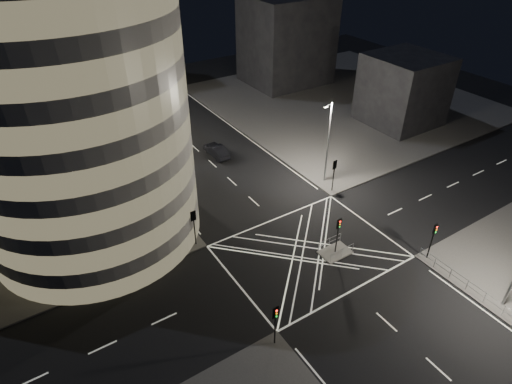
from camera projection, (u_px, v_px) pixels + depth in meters
ground at (309, 252)px, 41.45m from camera, size 120.00×120.00×0.00m
sidewalk_far_right at (343, 100)px, 73.19m from camera, size 42.00×42.00×0.15m
central_island at (335, 252)px, 41.26m from camera, size 3.00×2.00×0.15m
office_tower_curved at (5, 111)px, 38.14m from camera, size 30.00×29.00×27.20m
building_right_far at (286, 40)px, 76.65m from camera, size 14.00×12.00×15.00m
building_right_near at (403, 90)px, 63.12m from camera, size 10.00×10.00×10.00m
building_far_end at (88, 34)px, 75.03m from camera, size 18.00×8.00×18.00m
tree_a at (165, 199)px, 40.27m from camera, size 4.60×4.60×7.43m
tree_b at (144, 175)px, 44.73m from camera, size 4.43×4.43×6.83m
tree_c at (125, 152)px, 48.90m from camera, size 4.01×4.01×6.62m
tree_d at (108, 125)px, 52.58m from camera, size 4.48×4.48×7.78m
tree_e at (95, 114)px, 57.15m from camera, size 3.71×3.71×6.65m
traffic_signal_fl at (194, 222)px, 40.62m from camera, size 0.55×0.22×4.00m
traffic_signal_nl at (275, 319)px, 31.15m from camera, size 0.55×0.22×4.00m
traffic_signal_fr at (334, 170)px, 48.49m from camera, size 0.55×0.22×4.00m
traffic_signal_nr at (433, 235)px, 39.01m from camera, size 0.55×0.22×4.00m
traffic_signal_island at (338, 229)px, 39.67m from camera, size 0.55×0.22×4.00m
street_lamp_left_near at (163, 176)px, 42.49m from camera, size 1.25×0.25×10.00m
street_lamp_left_far at (109, 114)px, 55.03m from camera, size 1.25×0.25×10.00m
street_lamp_right_far at (328, 140)px, 48.83m from camera, size 1.25×0.25×10.00m
railing_near_right at (476, 291)px, 36.30m from camera, size 0.06×11.70×1.10m
railing_island_south at (342, 253)px, 40.28m from camera, size 2.80×0.06×1.10m
railing_island_north at (330, 242)px, 41.54m from camera, size 2.80×0.06×1.10m
sedan at (217, 151)px, 56.74m from camera, size 1.76×4.76×1.56m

